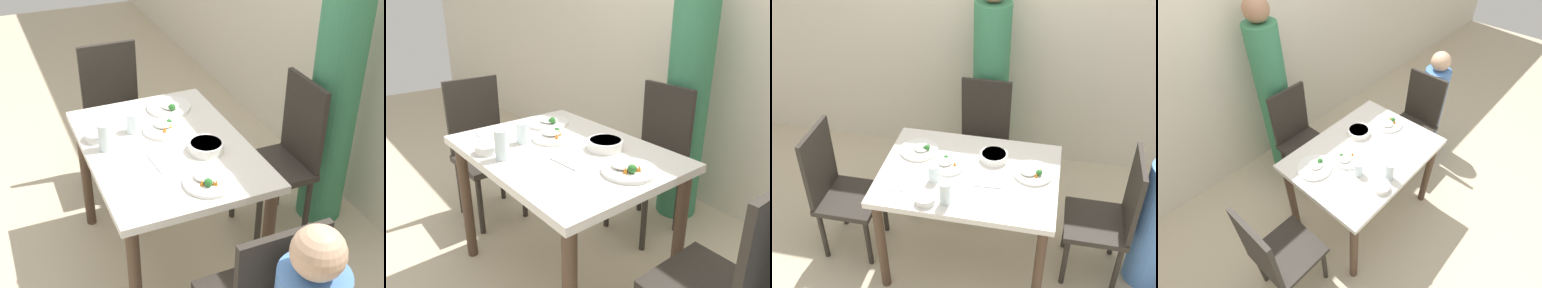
# 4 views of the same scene
# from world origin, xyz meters

# --- Properties ---
(ground_plane) EXTENTS (10.00, 10.00, 0.00)m
(ground_plane) POSITION_xyz_m (0.00, 0.00, 0.00)
(ground_plane) COLOR beige
(wall_back) EXTENTS (10.00, 0.06, 2.70)m
(wall_back) POSITION_xyz_m (0.00, 1.32, 1.35)
(wall_back) COLOR beige
(wall_back) RESTS_ON ground_plane
(dining_table) EXTENTS (1.11, 0.80, 0.77)m
(dining_table) POSITION_xyz_m (0.00, 0.00, 0.66)
(dining_table) COLOR silver
(dining_table) RESTS_ON ground_plane
(chair_adult_spot) EXTENTS (0.40, 0.40, 0.97)m
(chair_adult_spot) POSITION_xyz_m (-0.04, 0.75, 0.51)
(chair_adult_spot) COLOR #2D2823
(chair_adult_spot) RESTS_ON ground_plane
(chair_child_spot) EXTENTS (0.40, 0.40, 0.97)m
(chair_child_spot) POSITION_xyz_m (0.90, 0.08, 0.51)
(chair_child_spot) COLOR #2D2823
(chair_child_spot) RESTS_ON ground_plane
(chair_empty_left) EXTENTS (0.40, 0.40, 0.97)m
(chair_empty_left) POSITION_xyz_m (-0.90, -0.03, 0.51)
(chair_empty_left) COLOR #2D2823
(chair_empty_left) RESTS_ON ground_plane
(person_adult) EXTENTS (0.28, 0.28, 1.70)m
(person_adult) POSITION_xyz_m (-0.04, 1.05, 0.80)
(person_adult) COLOR #387F56
(person_adult) RESTS_ON ground_plane
(bowl_curry) EXTENTS (0.18, 0.18, 0.05)m
(bowl_curry) POSITION_xyz_m (0.13, 0.16, 0.80)
(bowl_curry) COLOR white
(bowl_curry) RESTS_ON dining_table
(plate_rice_adult) EXTENTS (0.22, 0.22, 0.05)m
(plate_rice_adult) POSITION_xyz_m (-0.14, 0.04, 0.79)
(plate_rice_adult) COLOR white
(plate_rice_adult) RESTS_ON dining_table
(plate_rice_child) EXTENTS (0.24, 0.24, 0.06)m
(plate_rice_child) POSITION_xyz_m (0.39, 0.06, 0.79)
(plate_rice_child) COLOR white
(plate_rice_child) RESTS_ON dining_table
(plate_noodles) EXTENTS (0.25, 0.25, 0.06)m
(plate_noodles) POSITION_xyz_m (-0.36, 0.15, 0.79)
(plate_noodles) COLOR white
(plate_noodles) RESTS_ON dining_table
(bowl_rice_small) EXTENTS (0.12, 0.12, 0.04)m
(bowl_rice_small) POSITION_xyz_m (-0.19, -0.32, 0.80)
(bowl_rice_small) COLOR white
(bowl_rice_small) RESTS_ON dining_table
(glass_water_tall) EXTENTS (0.07, 0.07, 0.14)m
(glass_water_tall) POSITION_xyz_m (-0.08, -0.29, 0.84)
(glass_water_tall) COLOR silver
(glass_water_tall) RESTS_ON dining_table
(glass_water_short) EXTENTS (0.06, 0.06, 0.11)m
(glass_water_short) POSITION_xyz_m (-0.20, -0.11, 0.83)
(glass_water_short) COLOR silver
(glass_water_short) RESTS_ON dining_table
(napkin_folded) EXTENTS (0.14, 0.14, 0.01)m
(napkin_folded) POSITION_xyz_m (-0.38, -0.19, 0.78)
(napkin_folded) COLOR white
(napkin_folded) RESTS_ON dining_table
(fork_steel) EXTENTS (0.18, 0.03, 0.01)m
(fork_steel) POSITION_xyz_m (0.14, -0.11, 0.78)
(fork_steel) COLOR silver
(fork_steel) RESTS_ON dining_table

